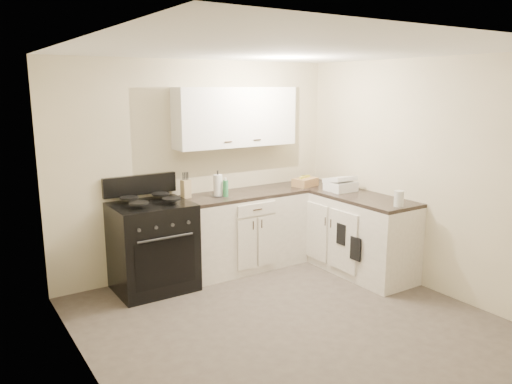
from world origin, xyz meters
TOP-DOWN VIEW (x-y plane):
  - floor at (0.00, 0.00)m, footprint 3.60×3.60m
  - ceiling at (0.00, 0.00)m, footprint 3.60×3.60m
  - wall_back at (0.00, 1.80)m, footprint 3.60×0.00m
  - wall_right at (1.80, 0.00)m, footprint 0.00×3.60m
  - wall_left at (-1.80, 0.00)m, footprint 0.00×3.60m
  - wall_front at (0.00, -1.80)m, footprint 3.60×0.00m
  - base_cabinets_back at (0.43, 1.50)m, footprint 1.55×0.60m
  - base_cabinets_right at (1.50, 0.85)m, footprint 0.60×1.90m
  - countertop_back at (0.43, 1.50)m, footprint 1.55×0.60m
  - countertop_right at (1.50, 0.85)m, footprint 0.60×1.90m
  - upper_cabinets at (0.43, 1.65)m, footprint 1.55×0.30m
  - stove at (-0.76, 1.48)m, footprint 0.84×0.71m
  - knife_block at (-0.27, 1.62)m, footprint 0.11×0.10m
  - paper_towel at (0.09, 1.51)m, footprint 0.14×0.14m
  - soap_bottle at (0.15, 1.43)m, footprint 0.08×0.08m
  - wicker_basket at (1.32, 1.42)m, footprint 0.35×0.28m
  - countertop_grill at (1.50, 0.95)m, footprint 0.33×0.30m
  - glass_jar at (1.46, 0.00)m, footprint 0.12×0.12m
  - oven_mitt_near at (1.18, 0.33)m, footprint 0.02×0.15m
  - oven_mitt_far at (1.18, 0.57)m, footprint 0.02×0.14m

SIDE VIEW (x-z plane):
  - floor at x=0.00m, z-range 0.00..0.00m
  - oven_mitt_near at x=1.18m, z-range 0.29..0.56m
  - base_cabinets_back at x=0.43m, z-range 0.00..0.90m
  - base_cabinets_right at x=1.50m, z-range 0.00..0.90m
  - stove at x=-0.76m, z-range -0.05..0.97m
  - oven_mitt_far at x=1.18m, z-range 0.41..0.66m
  - countertop_back at x=0.43m, z-range 0.90..0.94m
  - countertop_right at x=1.50m, z-range 0.90..0.94m
  - wicker_basket at x=1.32m, z-range 0.94..1.04m
  - countertop_grill at x=1.50m, z-range 0.94..1.06m
  - glass_jar at x=1.46m, z-range 0.94..1.11m
  - soap_bottle at x=0.15m, z-range 0.94..1.13m
  - knife_block at x=-0.27m, z-range 0.94..1.15m
  - paper_towel at x=0.09m, z-range 0.94..1.19m
  - wall_back at x=0.00m, z-range -0.55..3.05m
  - wall_right at x=1.80m, z-range -0.55..3.05m
  - wall_left at x=-1.80m, z-range -0.55..3.05m
  - wall_front at x=0.00m, z-range -0.55..3.05m
  - upper_cabinets at x=0.43m, z-range 1.49..2.19m
  - ceiling at x=0.00m, z-range 2.50..2.50m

